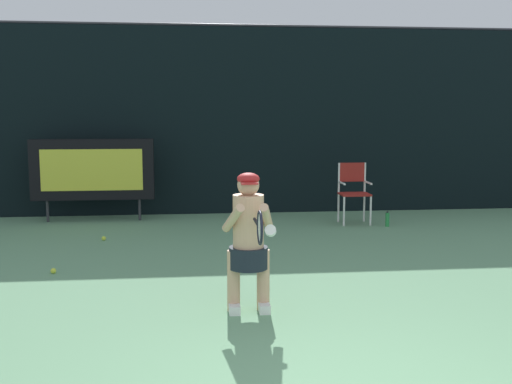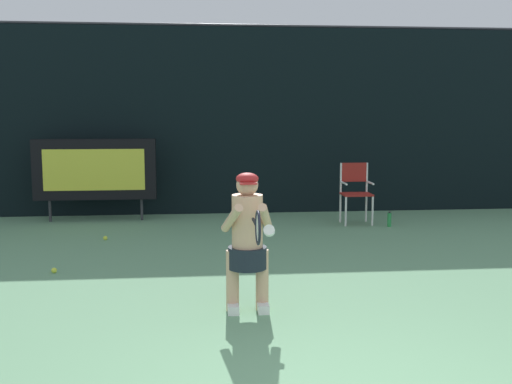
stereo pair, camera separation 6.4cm
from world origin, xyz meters
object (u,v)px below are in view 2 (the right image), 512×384
at_px(water_bottle, 389,220).
at_px(umpire_chair, 356,189).
at_px(tennis_racket, 258,227).
at_px(scoreboard, 95,170).
at_px(tennis_player, 247,238).
at_px(tennis_ball_spare, 54,270).
at_px(tennis_ball_loose, 105,238).

bearing_deg(water_bottle, umpire_chair, 143.26).
bearing_deg(tennis_racket, scoreboard, 119.69).
height_order(tennis_player, tennis_ball_spare, tennis_player).
xyz_separation_m(water_bottle, tennis_player, (-2.86, -4.32, 0.62)).
relative_size(water_bottle, tennis_racket, 0.44).
bearing_deg(water_bottle, tennis_player, -123.52).
relative_size(umpire_chair, tennis_ball_loose, 15.88).
bearing_deg(scoreboard, umpire_chair, -8.91).
distance_m(scoreboard, water_bottle, 5.36).
bearing_deg(tennis_ball_spare, water_bottle, 27.07).
bearing_deg(tennis_player, water_bottle, 56.48).
height_order(tennis_ball_loose, tennis_ball_spare, same).
distance_m(tennis_player, tennis_racket, 0.71).
bearing_deg(scoreboard, tennis_ball_loose, -77.33).
xyz_separation_m(water_bottle, tennis_ball_spare, (-5.14, -2.62, -0.09)).
bearing_deg(tennis_ball_spare, umpire_chair, 33.01).
bearing_deg(water_bottle, scoreboard, 167.87).
xyz_separation_m(tennis_ball_loose, tennis_ball_spare, (-0.36, -1.96, 0.00)).
bearing_deg(tennis_racket, water_bottle, 69.10).
xyz_separation_m(water_bottle, tennis_ball_loose, (-4.78, -0.67, -0.09)).
xyz_separation_m(scoreboard, tennis_player, (2.31, -5.43, -0.20)).
relative_size(scoreboard, water_bottle, 8.30).
xyz_separation_m(tennis_racket, tennis_ball_spare, (-2.31, 2.36, -0.95)).
xyz_separation_m(water_bottle, tennis_racket, (-2.83, -4.99, 0.86)).
bearing_deg(tennis_player, tennis_racket, -87.19).
bearing_deg(tennis_ball_spare, tennis_racket, -45.72).
distance_m(tennis_player, tennis_ball_spare, 2.92).
bearing_deg(scoreboard, tennis_ball_spare, -89.40).
bearing_deg(tennis_ball_loose, tennis_player, -62.39).
height_order(water_bottle, tennis_ball_spare, water_bottle).
bearing_deg(tennis_ball_spare, tennis_player, -36.75).
xyz_separation_m(umpire_chair, tennis_ball_spare, (-4.63, -3.01, -0.58)).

